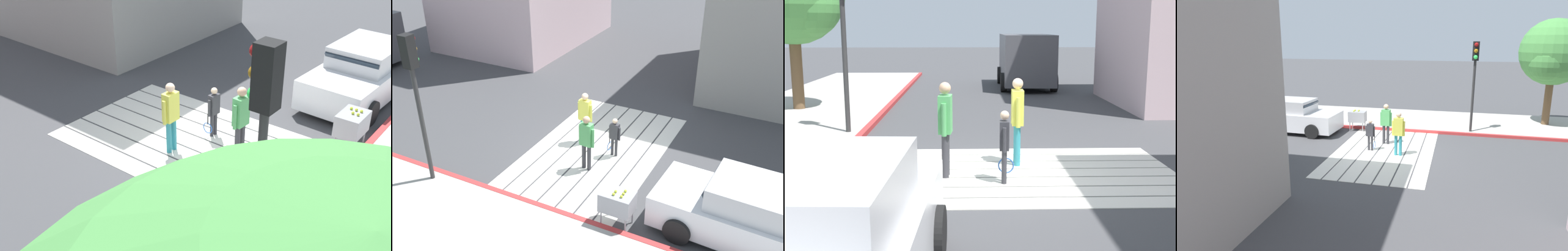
% 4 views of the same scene
% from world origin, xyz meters
% --- Properties ---
extents(ground_plane, '(120.00, 120.00, 0.00)m').
position_xyz_m(ground_plane, '(0.00, 0.00, 0.00)').
color(ground_plane, '#424244').
extents(crosswalk_stripes, '(6.40, 3.80, 0.01)m').
position_xyz_m(crosswalk_stripes, '(0.00, -0.00, 0.01)').
color(crosswalk_stripes, silver).
rests_on(crosswalk_stripes, ground).
extents(curb_painted, '(0.16, 40.00, 0.13)m').
position_xyz_m(curb_painted, '(-3.25, 0.00, 0.07)').
color(curb_painted, '#BC3333').
rests_on(curb_painted, ground).
extents(car_parked_near_curb, '(2.14, 4.38, 1.57)m').
position_xyz_m(car_parked_near_curb, '(-2.00, -4.85, 0.73)').
color(car_parked_near_curb, white).
rests_on(car_parked_near_curb, ground).
extents(traffic_light_corner, '(0.39, 0.28, 4.24)m').
position_xyz_m(traffic_light_corner, '(-3.58, 3.36, 3.04)').
color(traffic_light_corner, '#2D2D2D').
rests_on(traffic_light_corner, ground).
extents(tennis_ball_cart, '(0.56, 0.80, 1.02)m').
position_xyz_m(tennis_ball_cart, '(-2.90, -1.96, 0.70)').
color(tennis_ball_cart, '#99999E').
rests_on(tennis_ball_cart, ground).
extents(pedestrian_adult_lead, '(0.25, 0.50, 1.72)m').
position_xyz_m(pedestrian_adult_lead, '(-1.06, -0.16, 1.00)').
color(pedestrian_adult_lead, '#333338').
rests_on(pedestrian_adult_lead, ground).
extents(pedestrian_adult_trailing, '(0.22, 0.50, 1.71)m').
position_xyz_m(pedestrian_adult_trailing, '(0.30, 0.60, 0.99)').
color(pedestrian_adult_trailing, teal).
rests_on(pedestrian_adult_trailing, ground).
extents(pedestrian_child_with_racket, '(0.29, 0.39, 1.27)m').
position_xyz_m(pedestrian_child_with_racket, '(-0.03, -0.57, 0.72)').
color(pedestrian_child_with_racket, '#333338').
rests_on(pedestrian_child_with_racket, ground).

